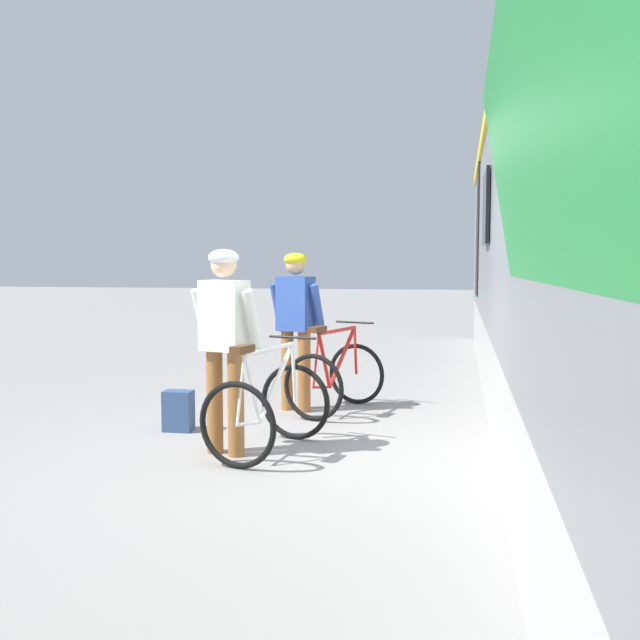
{
  "coord_description": "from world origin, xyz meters",
  "views": [
    {
      "loc": [
        1.23,
        -5.61,
        1.63
      ],
      "look_at": [
        -0.21,
        1.45,
        1.05
      ],
      "focal_mm": 38.59,
      "sensor_mm": 36.0,
      "label": 1
    }
  ],
  "objects_px": {
    "cyclist_near_in_blue": "(296,317)",
    "backpack_on_platform": "(178,411)",
    "bicycle_near_red": "(336,376)",
    "cyclist_far_in_white": "(225,333)",
    "bicycle_far_white": "(268,407)"
  },
  "relations": [
    {
      "from": "cyclist_far_in_white",
      "to": "bicycle_far_white",
      "type": "height_order",
      "value": "cyclist_far_in_white"
    },
    {
      "from": "cyclist_near_in_blue",
      "to": "backpack_on_platform",
      "type": "bearing_deg",
      "value": -128.16
    },
    {
      "from": "cyclist_far_in_white",
      "to": "backpack_on_platform",
      "type": "xyz_separation_m",
      "value": [
        -0.73,
        0.69,
        -0.85
      ]
    },
    {
      "from": "bicycle_near_red",
      "to": "backpack_on_platform",
      "type": "xyz_separation_m",
      "value": [
        -1.36,
        -1.17,
        -0.2
      ]
    },
    {
      "from": "cyclist_far_in_white",
      "to": "bicycle_near_red",
      "type": "relative_size",
      "value": 1.43
    },
    {
      "from": "cyclist_near_in_blue",
      "to": "cyclist_far_in_white",
      "type": "distance_m",
      "value": 1.86
    },
    {
      "from": "cyclist_near_in_blue",
      "to": "bicycle_far_white",
      "type": "relative_size",
      "value": 1.46
    },
    {
      "from": "cyclist_near_in_blue",
      "to": "bicycle_far_white",
      "type": "xyz_separation_m",
      "value": [
        0.17,
        -1.75,
        -0.65
      ]
    },
    {
      "from": "cyclist_far_in_white",
      "to": "backpack_on_platform",
      "type": "height_order",
      "value": "cyclist_far_in_white"
    },
    {
      "from": "cyclist_near_in_blue",
      "to": "cyclist_far_in_white",
      "type": "relative_size",
      "value": 1.0
    },
    {
      "from": "bicycle_near_red",
      "to": "backpack_on_platform",
      "type": "height_order",
      "value": "bicycle_near_red"
    },
    {
      "from": "cyclist_near_in_blue",
      "to": "bicycle_near_red",
      "type": "distance_m",
      "value": 0.79
    },
    {
      "from": "bicycle_near_red",
      "to": "backpack_on_platform",
      "type": "bearing_deg",
      "value": -139.33
    },
    {
      "from": "backpack_on_platform",
      "to": "bicycle_far_white",
      "type": "bearing_deg",
      "value": -30.5
    },
    {
      "from": "cyclist_far_in_white",
      "to": "bicycle_far_white",
      "type": "relative_size",
      "value": 1.46
    }
  ]
}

